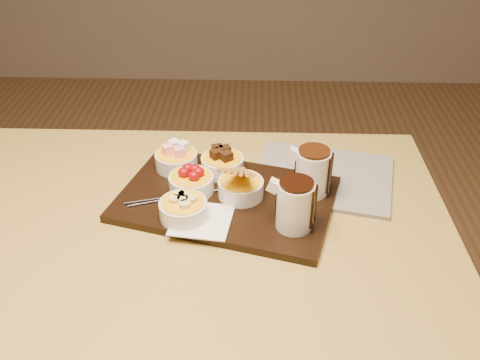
{
  "coord_description": "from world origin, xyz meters",
  "views": [
    {
      "loc": [
        0.18,
        -0.88,
        1.45
      ],
      "look_at": [
        0.15,
        0.08,
        0.81
      ],
      "focal_mm": 40.0,
      "sensor_mm": 36.0,
      "label": 1
    }
  ],
  "objects_px": {
    "dining_table": "(173,257)",
    "serving_board": "(226,199)",
    "bowl_strawberries": "(191,184)",
    "pitcher_milk_chocolate": "(313,173)",
    "pitcher_dark_chocolate": "(295,206)",
    "newspaper": "(323,177)"
  },
  "relations": [
    {
      "from": "dining_table",
      "to": "serving_board",
      "type": "xyz_separation_m",
      "value": [
        0.12,
        0.08,
        0.11
      ]
    },
    {
      "from": "serving_board",
      "to": "pitcher_dark_chocolate",
      "type": "distance_m",
      "value": 0.19
    },
    {
      "from": "bowl_strawberries",
      "to": "newspaper",
      "type": "xyz_separation_m",
      "value": [
        0.3,
        0.09,
        -0.03
      ]
    },
    {
      "from": "bowl_strawberries",
      "to": "pitcher_milk_chocolate",
      "type": "relative_size",
      "value": 0.98
    },
    {
      "from": "dining_table",
      "to": "pitcher_milk_chocolate",
      "type": "bearing_deg",
      "value": 17.57
    },
    {
      "from": "dining_table",
      "to": "bowl_strawberries",
      "type": "relative_size",
      "value": 12.0
    },
    {
      "from": "dining_table",
      "to": "pitcher_dark_chocolate",
      "type": "relative_size",
      "value": 11.72
    },
    {
      "from": "pitcher_dark_chocolate",
      "to": "pitcher_milk_chocolate",
      "type": "distance_m",
      "value": 0.13
    },
    {
      "from": "dining_table",
      "to": "serving_board",
      "type": "bearing_deg",
      "value": 32.97
    },
    {
      "from": "pitcher_dark_chocolate",
      "to": "newspaper",
      "type": "relative_size",
      "value": 0.32
    },
    {
      "from": "dining_table",
      "to": "bowl_strawberries",
      "type": "height_order",
      "value": "bowl_strawberries"
    },
    {
      "from": "serving_board",
      "to": "pitcher_dark_chocolate",
      "type": "xyz_separation_m",
      "value": [
        0.14,
        -0.1,
        0.06
      ]
    },
    {
      "from": "bowl_strawberries",
      "to": "pitcher_milk_chocolate",
      "type": "bearing_deg",
      "value": 0.84
    },
    {
      "from": "bowl_strawberries",
      "to": "pitcher_dark_chocolate",
      "type": "xyz_separation_m",
      "value": [
        0.22,
        -0.12,
        0.03
      ]
    },
    {
      "from": "dining_table",
      "to": "bowl_strawberries",
      "type": "distance_m",
      "value": 0.17
    },
    {
      "from": "pitcher_milk_chocolate",
      "to": "serving_board",
      "type": "bearing_deg",
      "value": -158.2
    },
    {
      "from": "dining_table",
      "to": "pitcher_milk_chocolate",
      "type": "distance_m",
      "value": 0.36
    },
    {
      "from": "bowl_strawberries",
      "to": "serving_board",
      "type": "bearing_deg",
      "value": -11.97
    },
    {
      "from": "bowl_strawberries",
      "to": "pitcher_dark_chocolate",
      "type": "height_order",
      "value": "pitcher_dark_chocolate"
    },
    {
      "from": "pitcher_milk_chocolate",
      "to": "newspaper",
      "type": "distance_m",
      "value": 0.11
    },
    {
      "from": "bowl_strawberries",
      "to": "newspaper",
      "type": "distance_m",
      "value": 0.31
    },
    {
      "from": "serving_board",
      "to": "pitcher_dark_chocolate",
      "type": "height_order",
      "value": "pitcher_dark_chocolate"
    }
  ]
}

